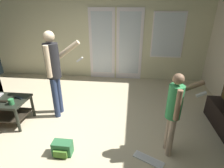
% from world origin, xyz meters
% --- Properties ---
extents(ground_plane, '(6.26, 5.34, 0.02)m').
position_xyz_m(ground_plane, '(0.00, 0.00, -0.01)').
color(ground_plane, beige).
extents(wall_back_with_doors, '(6.26, 0.09, 2.83)m').
position_xyz_m(wall_back_with_doors, '(0.09, 2.64, 1.37)').
color(wall_back_with_doors, beige).
rests_on(wall_back_with_doors, ground_plane).
extents(coffee_table, '(0.93, 0.56, 0.48)m').
position_xyz_m(coffee_table, '(-1.28, 0.13, 0.35)').
color(coffee_table, black).
rests_on(coffee_table, ground_plane).
extents(person_adult, '(0.65, 0.45, 1.64)m').
position_xyz_m(person_adult, '(-0.36, 0.50, 0.98)').
color(person_adult, navy).
rests_on(person_adult, ground_plane).
extents(person_child, '(0.55, 0.36, 1.26)m').
position_xyz_m(person_child, '(1.64, -0.29, 0.76)').
color(person_child, tan).
rests_on(person_child, ground_plane).
extents(backpack, '(0.28, 0.20, 0.22)m').
position_xyz_m(backpack, '(0.08, -0.52, 0.11)').
color(backpack, '#316E42').
rests_on(backpack, ground_plane).
extents(loose_keyboard, '(0.45, 0.32, 0.02)m').
position_xyz_m(loose_keyboard, '(1.34, -0.50, 0.01)').
color(loose_keyboard, white).
rests_on(loose_keyboard, ground_plane).
extents(cup_near_edge, '(0.09, 0.09, 0.10)m').
position_xyz_m(cup_near_edge, '(-0.97, -0.01, 0.53)').
color(cup_near_edge, '#348346').
rests_on(cup_near_edge, coffee_table).
extents(tv_remote_black, '(0.18, 0.11, 0.02)m').
position_xyz_m(tv_remote_black, '(-0.97, 0.21, 0.49)').
color(tv_remote_black, black).
rests_on(tv_remote_black, coffee_table).
extents(dvd_remote_slim, '(0.17, 0.06, 0.02)m').
position_xyz_m(dvd_remote_slim, '(-1.18, 0.04, 0.49)').
color(dvd_remote_slim, black).
rests_on(dvd_remote_slim, coffee_table).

